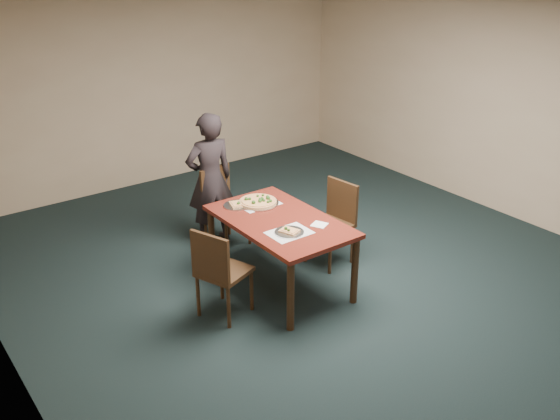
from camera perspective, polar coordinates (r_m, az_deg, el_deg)
ground at (r=6.40m, az=5.68°, el=-7.56°), size 8.00×8.00×0.00m
room_shell at (r=5.68m, az=6.40°, el=7.53°), size 8.00×8.00×8.00m
dining_table at (r=6.19m, az=0.00°, el=-1.62°), size 0.90×1.50×0.75m
chair_far at (r=7.17m, az=-5.31°, el=0.76°), size 0.49×0.49×0.91m
chair_left at (r=5.78m, az=-5.63°, el=-5.38°), size 0.54×0.54×0.91m
chair_right at (r=6.77m, az=5.03°, el=-0.70°), size 0.47×0.47×0.91m
diner at (r=7.13m, az=-6.44°, el=2.82°), size 0.60×0.43×1.55m
placemat_main at (r=6.51m, az=-2.02°, el=0.60°), size 0.42×0.32×0.00m
placemat_near at (r=5.88m, az=0.86°, el=-2.09°), size 0.40×0.30×0.00m
pizza_pan at (r=6.50m, az=-2.01°, el=0.78°), size 0.43×0.43×0.07m
slice_plate_near at (r=5.88m, az=0.85°, el=-1.98°), size 0.28×0.28×0.06m
slice_plate_far at (r=6.46m, az=-3.96°, el=0.48°), size 0.28×0.28×0.06m
napkin at (r=6.05m, az=3.63°, el=-1.35°), size 0.19×0.19×0.01m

